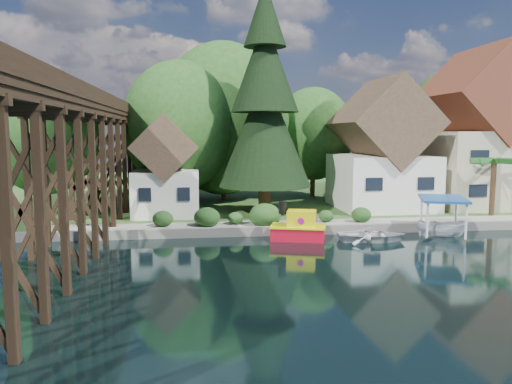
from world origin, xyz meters
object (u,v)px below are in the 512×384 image
Objects in this scene: house_center at (478,138)px; shed at (166,173)px; palm_tree at (494,162)px; boat_canopy at (442,220)px; tugboat at (299,228)px; boat_white_a at (372,234)px; house_left at (382,154)px; trestle_bridge at (69,160)px; conifer at (265,104)px.

shed is (-27.00, -2.00, -2.59)m from house_center.
palm_tree reaches higher than boat_canopy.
tugboat is 0.90× the size of boat_white_a.
shed is 16.49m from boat_white_a.
house_left is at bearing 46.23° from tugboat.
house_left is at bearing -15.63° from boat_white_a.
palm_tree is (30.16, 5.95, -0.72)m from trestle_bridge.
trestle_bridge is 25.42m from house_left.
house_left reaches higher than palm_tree.
shed is 1.63× the size of boat_canopy.
palm_tree is at bearing 16.04° from tugboat.
house_left is 2.52× the size of boat_white_a.
trestle_bridge is at bearing 99.04° from boat_white_a.
boat_canopy is (9.63, -0.31, 0.37)m from tugboat.
house_left reaches higher than boat_white_a.
trestle_bridge is 11.29× the size of tugboat.
boat_canopy is at bearing -143.22° from palm_tree.
tugboat is at bearing -163.96° from palm_tree.
trestle_bridge is 2.47× the size of conifer.
conifer is at bearing 170.14° from palm_tree.
house_center is 5.96m from palm_tree.
house_center is (32.00, 11.33, 1.07)m from trestle_bridge.
trestle_bridge is at bearing -144.76° from conifer.
house_left is 18.11m from shed.
conifer is 4.10× the size of boat_white_a.
boat_white_a is at bearing -11.32° from tugboat.
boat_canopy is (-8.54, -10.39, -5.28)m from house_center.
house_center is 1.77× the size of shed.
house_center reaches higher than palm_tree.
conifer is at bearing 41.39° from boat_white_a.
trestle_bridge is 23.85m from boat_canopy.
house_center is 3.18× the size of boat_white_a.
palm_tree is (25.16, -3.38, 0.80)m from shed.
palm_tree reaches higher than boat_white_a.
conifer is at bearing 143.19° from boat_canopy.
trestle_bridge is at bearing -174.82° from tugboat.
house_center is 27.20m from shed.
tugboat is (-16.33, -4.70, -3.87)m from palm_tree.
palm_tree is (17.45, -3.03, -4.49)m from conifer.
tugboat is (1.12, -7.73, -8.36)m from conifer.
house_left is at bearing 145.73° from palm_tree.
trestle_bridge is at bearing -154.79° from house_left.
boat_canopy reaches higher than boat_white_a.
conifer reaches higher than trestle_bridge.
trestle_bridge reaches higher than tugboat.
boat_canopy is at bearing 2.29° from trestle_bridge.
palm_tree is at bearing -56.47° from boat_white_a.
palm_tree is 13.68m from boat_white_a.
house_center is 3.55× the size of tugboat.
shed reaches higher than tugboat.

